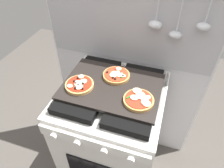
% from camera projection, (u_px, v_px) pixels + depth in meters
% --- Properties ---
extents(ground_plane, '(4.00, 4.00, 0.00)m').
position_uv_depth(ground_plane, '(112.00, 164.00, 1.73)').
color(ground_plane, '#4C4742').
extents(kitchen_backsplash, '(1.10, 0.09, 1.55)m').
position_uv_depth(kitchen_backsplash, '(127.00, 69.00, 1.44)').
color(kitchen_backsplash, silver).
rests_on(kitchen_backsplash, ground_plane).
extents(stove, '(0.60, 0.64, 0.90)m').
position_uv_depth(stove, '(112.00, 134.00, 1.43)').
color(stove, white).
rests_on(stove, ground_plane).
extents(baking_tray, '(0.54, 0.38, 0.02)m').
position_uv_depth(baking_tray, '(112.00, 86.00, 1.13)').
color(baking_tray, black).
rests_on(baking_tray, stove).
extents(pizza_left, '(0.16, 0.16, 0.03)m').
position_uv_depth(pizza_left, '(79.00, 85.00, 1.11)').
color(pizza_left, tan).
rests_on(pizza_left, baking_tray).
extents(pizza_right, '(0.16, 0.16, 0.03)m').
position_uv_depth(pizza_right, '(139.00, 99.00, 1.02)').
color(pizza_right, tan).
rests_on(pizza_right, baking_tray).
extents(pizza_center, '(0.16, 0.16, 0.03)m').
position_uv_depth(pizza_center, '(116.00, 75.00, 1.17)').
color(pizza_center, '#C18947').
rests_on(pizza_center, baking_tray).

